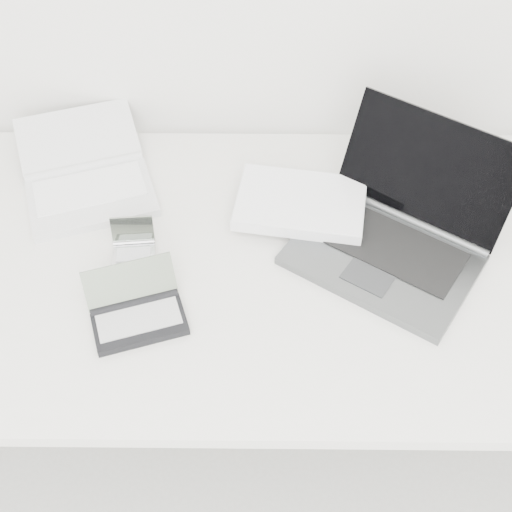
{
  "coord_description": "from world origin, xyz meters",
  "views": [
    {
      "loc": [
        -0.02,
        0.61,
        1.85
      ],
      "look_at": [
        -0.03,
        1.51,
        0.79
      ],
      "focal_mm": 50.0,
      "sensor_mm": 36.0,
      "label": 1
    }
  ],
  "objects_px": {
    "desk": "(270,274)",
    "palmtop_charcoal": "(137,313)",
    "laptop_large": "(362,222)",
    "netbook_open_white": "(87,179)"
  },
  "relations": [
    {
      "from": "desk",
      "to": "laptop_large",
      "type": "relative_size",
      "value": 2.74
    },
    {
      "from": "desk",
      "to": "netbook_open_white",
      "type": "distance_m",
      "value": 0.47
    },
    {
      "from": "desk",
      "to": "netbook_open_white",
      "type": "bearing_deg",
      "value": 151.96
    },
    {
      "from": "laptop_large",
      "to": "desk",
      "type": "bearing_deg",
      "value": -125.88
    },
    {
      "from": "palmtop_charcoal",
      "to": "laptop_large",
      "type": "bearing_deg",
      "value": 8.43
    },
    {
      "from": "netbook_open_white",
      "to": "palmtop_charcoal",
      "type": "xyz_separation_m",
      "value": [
        0.16,
        -0.37,
        -0.0
      ]
    },
    {
      "from": "desk",
      "to": "palmtop_charcoal",
      "type": "height_order",
      "value": "palmtop_charcoal"
    },
    {
      "from": "laptop_large",
      "to": "palmtop_charcoal",
      "type": "relative_size",
      "value": 2.79
    },
    {
      "from": "desk",
      "to": "palmtop_charcoal",
      "type": "bearing_deg",
      "value": -149.79
    },
    {
      "from": "laptop_large",
      "to": "palmtop_charcoal",
      "type": "distance_m",
      "value": 0.5
    }
  ]
}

